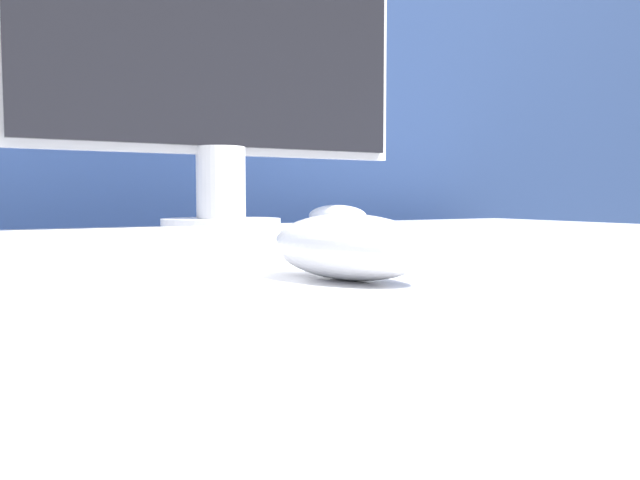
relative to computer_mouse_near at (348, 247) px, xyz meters
The scene contains 5 objects.
partition_panel 0.92m from the computer_mouse_near, 86.35° to the left, with size 5.00×0.03×1.47m.
computer_mouse_near is the anchor object (origin of this frame).
keyboard 0.20m from the computer_mouse_near, 103.09° to the left, with size 0.43×0.14×0.02m.
monitor 0.63m from the computer_mouse_near, 77.29° to the left, with size 0.60×0.18×0.55m.
computer_mouse_far 0.68m from the computer_mouse_near, 59.22° to the left, with size 0.09×0.13×0.04m.
Camera 1 is at (-0.27, -0.60, 0.77)m, focal length 35.00 mm.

